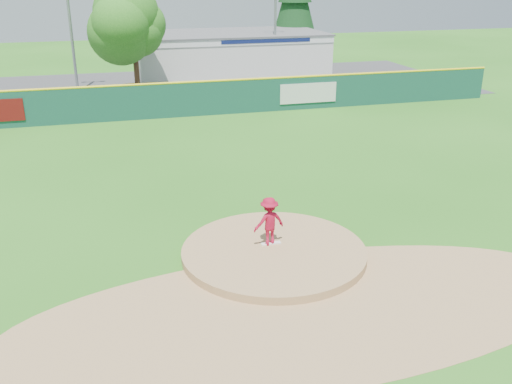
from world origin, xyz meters
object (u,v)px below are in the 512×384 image
object	(u,v)px
conifer_tree	(295,0)
pool_building_grp	(229,53)
pitcher	(269,221)
light_pole_right	(275,5)
deciduous_tree	(133,26)
light_pole_left	(68,2)
van	(227,93)

from	to	relation	value
conifer_tree	pool_building_grp	bearing A→B (deg)	-150.22
pitcher	light_pole_right	xyz separation A→B (m)	(9.06, 28.67, 4.54)
pitcher	deciduous_tree	distance (m)	25.01
pool_building_grp	conifer_tree	size ratio (longest dim) A/B	1.60
conifer_tree	light_pole_left	bearing A→B (deg)	-154.65
pool_building_grp	light_pole_left	world-z (taller)	light_pole_left
pitcher	deciduous_tree	size ratio (longest dim) A/B	0.20
pool_building_grp	light_pole_left	xyz separation A→B (m)	(-12.00, -4.99, 4.39)
light_pole_right	pitcher	bearing A→B (deg)	-107.53
light_pole_left	light_pole_right	distance (m)	15.14
deciduous_tree	pitcher	bearing A→B (deg)	-85.50
deciduous_tree	conifer_tree	bearing A→B (deg)	36.25
pool_building_grp	light_pole_right	distance (m)	5.75
pitcher	light_pole_right	bearing A→B (deg)	-118.87
pool_building_grp	light_pole_right	size ratio (longest dim) A/B	1.52
deciduous_tree	light_pole_left	xyz separation A→B (m)	(-4.00, 2.00, 1.50)
conifer_tree	light_pole_right	bearing A→B (deg)	-119.74
conifer_tree	light_pole_right	world-z (taller)	light_pole_right
deciduous_tree	light_pole_right	xyz separation A→B (m)	(11.00, 4.00, 0.99)
pitcher	conifer_tree	size ratio (longest dim) A/B	0.16
deciduous_tree	light_pole_left	world-z (taller)	light_pole_left
van	light_pole_left	size ratio (longest dim) A/B	0.47
van	conifer_tree	xyz separation A→B (m)	(9.79, 15.49, 4.80)
conifer_tree	light_pole_left	size ratio (longest dim) A/B	0.86
pool_building_grp	pitcher	bearing A→B (deg)	-100.83
deciduous_tree	light_pole_right	distance (m)	11.75
pitcher	pool_building_grp	size ratio (longest dim) A/B	0.10
pool_building_grp	conifer_tree	bearing A→B (deg)	29.78
deciduous_tree	light_pole_left	bearing A→B (deg)	153.43
pool_building_grp	light_pole_left	size ratio (longest dim) A/B	1.38
van	light_pole_right	xyz separation A→B (m)	(5.79, 8.49, 4.80)
conifer_tree	van	bearing A→B (deg)	-122.30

